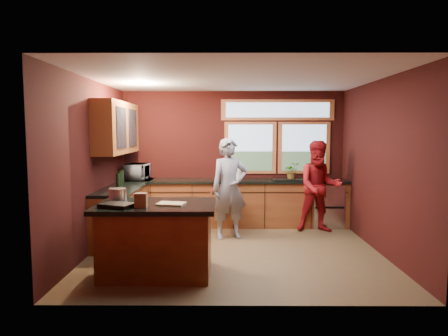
{
  "coord_description": "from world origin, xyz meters",
  "views": [
    {
      "loc": [
        -0.14,
        -6.19,
        1.91
      ],
      "look_at": [
        -0.18,
        0.4,
        1.28
      ],
      "focal_mm": 32.0,
      "sensor_mm": 36.0,
      "label": 1
    }
  ],
  "objects_px": {
    "island": "(157,238)",
    "person_grey": "(229,188)",
    "stock_pot": "(118,195)",
    "person_red": "(319,186)",
    "cutting_board": "(171,204)"
  },
  "relations": [
    {
      "from": "person_red",
      "to": "stock_pot",
      "type": "distance_m",
      "value": 3.84
    },
    {
      "from": "cutting_board",
      "to": "stock_pot",
      "type": "xyz_separation_m",
      "value": [
        -0.75,
        0.2,
        0.08
      ]
    },
    {
      "from": "island",
      "to": "stock_pot",
      "type": "distance_m",
      "value": 0.8
    },
    {
      "from": "island",
      "to": "stock_pot",
      "type": "relative_size",
      "value": 6.46
    },
    {
      "from": "person_red",
      "to": "stock_pot",
      "type": "xyz_separation_m",
      "value": [
        -3.22,
        -2.09,
        0.18
      ]
    },
    {
      "from": "island",
      "to": "stock_pot",
      "type": "height_order",
      "value": "stock_pot"
    },
    {
      "from": "person_red",
      "to": "cutting_board",
      "type": "height_order",
      "value": "person_red"
    },
    {
      "from": "person_grey",
      "to": "stock_pot",
      "type": "relative_size",
      "value": 7.38
    },
    {
      "from": "stock_pot",
      "to": "person_red",
      "type": "bearing_deg",
      "value": 33.07
    },
    {
      "from": "person_grey",
      "to": "stock_pot",
      "type": "xyz_separation_m",
      "value": [
        -1.52,
        -1.65,
        0.15
      ]
    },
    {
      "from": "person_grey",
      "to": "person_red",
      "type": "distance_m",
      "value": 1.75
    },
    {
      "from": "island",
      "to": "person_red",
      "type": "xyz_separation_m",
      "value": [
        2.67,
        2.24,
        0.38
      ]
    },
    {
      "from": "person_red",
      "to": "stock_pot",
      "type": "relative_size",
      "value": 7.15
    },
    {
      "from": "cutting_board",
      "to": "island",
      "type": "bearing_deg",
      "value": 165.96
    },
    {
      "from": "island",
      "to": "person_grey",
      "type": "xyz_separation_m",
      "value": [
        0.97,
        1.8,
        0.41
      ]
    }
  ]
}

